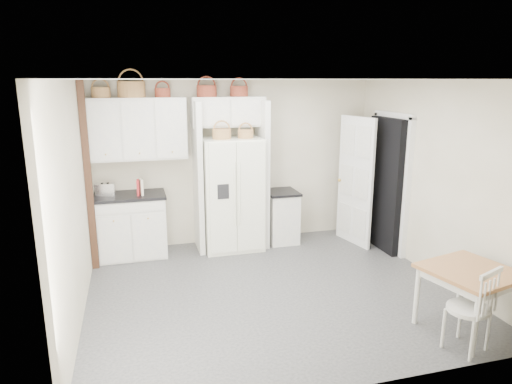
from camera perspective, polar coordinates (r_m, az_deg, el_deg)
name	(u,v)px	position (r m, az deg, el deg)	size (l,w,h in m)	color
floor	(272,290)	(5.93, 1.99, -12.14)	(4.50, 4.50, 0.00)	#323234
ceiling	(274,79)	(5.33, 2.23, 13.88)	(4.50, 4.50, 0.00)	white
wall_back	(236,163)	(7.38, -2.56, 3.70)	(4.50, 4.50, 0.00)	#B3A88A
wall_left	(73,204)	(5.28, -21.87, -1.36)	(4.00, 4.00, 0.00)	#B3A88A
wall_right	(434,180)	(6.51, 21.37, 1.39)	(4.00, 4.00, 0.00)	#B3A88A
refrigerator	(232,194)	(7.10, -3.07, -0.23)	(0.90, 0.73, 1.75)	white
base_cab_left	(132,226)	(7.11, -15.28, -4.17)	(0.99, 0.62, 0.92)	silver
base_cab_right	(281,217)	(7.49, 3.19, -3.20)	(0.46, 0.55, 0.81)	silver
dining_table	(467,300)	(5.40, 24.92, -12.14)	(0.83, 0.83, 0.69)	#A06333
windsor_chair	(468,309)	(5.01, 24.99, -13.07)	(0.43, 0.39, 0.87)	silver
counter_left	(130,196)	(6.98, -15.52, -0.43)	(1.03, 0.67, 0.04)	black
counter_right	(282,192)	(7.37, 3.24, -0.03)	(0.50, 0.59, 0.04)	black
toaster	(105,190)	(6.95, -18.32, 0.28)	(0.27, 0.16, 0.19)	silver
cookbook_red	(138,187)	(6.87, -14.53, 0.56)	(0.03, 0.15, 0.23)	#B42024
cookbook_cream	(141,187)	(6.87, -14.17, 0.63)	(0.03, 0.16, 0.24)	beige
basket_upper_a	(101,93)	(6.93, -18.83, 11.69)	(0.26, 0.26, 0.15)	brown
basket_upper_b	(131,89)	(6.92, -15.32, 12.26)	(0.39, 0.39, 0.23)	brown
basket_upper_c	(163,93)	(6.93, -11.59, 12.07)	(0.23, 0.23, 0.13)	#5A2315
basket_bridge_a	(207,91)	(7.01, -6.19, 12.43)	(0.30, 0.30, 0.17)	#5A2315
basket_bridge_b	(239,91)	(7.11, -2.14, 12.47)	(0.27, 0.27, 0.16)	#5A2315
basket_fridge_a	(222,134)	(6.81, -4.30, 7.25)	(0.28, 0.28, 0.15)	brown
basket_fridge_b	(246,134)	(6.89, -1.31, 7.26)	(0.23, 0.23, 0.13)	brown
upper_cabinet	(138,129)	(6.95, -14.55, 7.65)	(1.40, 0.34, 0.90)	silver
bridge_cabinet	(228,112)	(7.08, -3.52, 9.99)	(1.12, 0.34, 0.45)	silver
fridge_panel_left	(198,178)	(7.00, -7.27, 1.80)	(0.08, 0.60, 2.30)	silver
fridge_panel_right	(262,174)	(7.21, 0.78, 2.26)	(0.08, 0.60, 2.30)	silver
trim_post	(88,178)	(6.59, -20.23, 1.63)	(0.09, 0.09, 2.60)	#412016
doorway_void	(387,185)	(7.32, 16.01, 0.90)	(0.18, 0.85, 2.05)	black
door_slab	(355,181)	(7.43, 12.30, 1.31)	(0.80, 0.04, 2.05)	white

